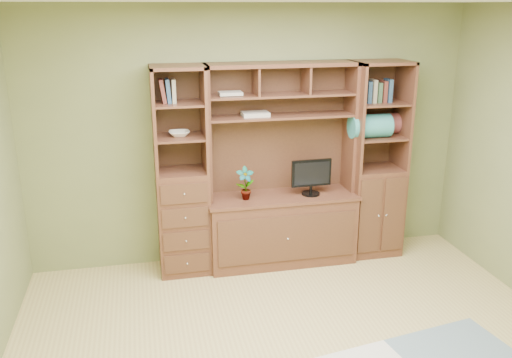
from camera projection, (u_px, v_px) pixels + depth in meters
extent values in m
cube|color=white|center=(319.00, 0.00, 3.26)|extent=(4.60, 4.10, 0.04)
cube|color=olive|center=(251.00, 136.00, 5.51)|extent=(4.50, 0.04, 2.60)
cube|color=#522C1D|center=(282.00, 168.00, 5.41)|extent=(1.54, 0.53, 2.05)
cube|color=#522C1D|center=(181.00, 173.00, 5.24)|extent=(0.50, 0.45, 2.05)
cube|color=#522C1D|center=(376.00, 161.00, 5.65)|extent=(0.55, 0.45, 2.05)
cube|color=black|center=(311.00, 171.00, 5.45)|extent=(0.42, 0.20, 0.51)
imported|color=#995533|center=(245.00, 183.00, 5.33)|extent=(0.18, 0.12, 0.33)
cube|color=#AEA594|center=(255.00, 114.00, 5.27)|extent=(0.26, 0.19, 0.04)
imported|color=silver|center=(179.00, 134.00, 5.12)|extent=(0.20, 0.20, 0.05)
cube|color=teal|center=(370.00, 126.00, 5.47)|extent=(0.41, 0.24, 0.24)
cube|color=brown|center=(382.00, 124.00, 5.63)|extent=(0.39, 0.22, 0.22)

